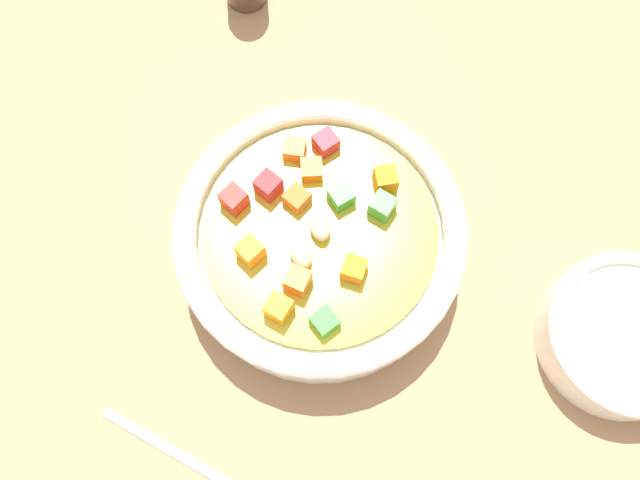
{
  "coord_description": "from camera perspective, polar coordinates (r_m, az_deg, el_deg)",
  "views": [
    {
      "loc": [
        1.84,
        13.66,
        40.84
      ],
      "look_at": [
        0.0,
        0.0,
        2.2
      ],
      "focal_mm": 34.37,
      "sensor_mm": 36.0,
      "label": 1
    }
  ],
  "objects": [
    {
      "name": "ground_plane",
      "position": [
        0.44,
        -0.0,
        -1.4
      ],
      "size": [
        140.0,
        140.0,
        2.0
      ],
      "primitive_type": "cube",
      "color": "#9E754F"
    },
    {
      "name": "soup_bowl_main",
      "position": [
        0.41,
        -0.02,
        0.23
      ],
      "size": [
        18.97,
        18.97,
        5.64
      ],
      "color": "white",
      "rests_on": "ground_plane"
    },
    {
      "name": "side_bowl_small",
      "position": [
        0.44,
        26.45,
        -7.96
      ],
      "size": [
        10.58,
        10.58,
        3.45
      ],
      "color": "white",
      "rests_on": "ground_plane"
    }
  ]
}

